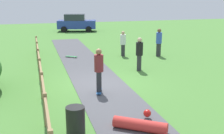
% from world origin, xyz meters
% --- Properties ---
extents(ground_plane, '(60.00, 60.00, 0.00)m').
position_xyz_m(ground_plane, '(0.00, 0.00, 0.00)').
color(ground_plane, '#4C8438').
extents(asphalt_path, '(2.40, 28.00, 0.02)m').
position_xyz_m(asphalt_path, '(0.00, 0.00, 0.01)').
color(asphalt_path, '#515156').
rests_on(asphalt_path, ground_plane).
extents(wooden_fence, '(0.12, 18.12, 1.10)m').
position_xyz_m(wooden_fence, '(-2.60, 0.00, 0.67)').
color(wooden_fence, '#997A51').
rests_on(wooden_fence, ground_plane).
extents(trash_bin, '(0.56, 0.56, 0.90)m').
position_xyz_m(trash_bin, '(-1.80, -4.75, 0.45)').
color(trash_bin, black).
rests_on(trash_bin, ground_plane).
extents(skater_riding, '(0.47, 0.82, 1.89)m').
position_xyz_m(skater_riding, '(-0.29, -1.28, 1.08)').
color(skater_riding, '#265999').
rests_on(skater_riding, asphalt_path).
extents(skater_fallen, '(1.56, 1.53, 0.36)m').
position_xyz_m(skater_fallen, '(0.16, -4.93, 0.20)').
color(skater_fallen, red).
rests_on(skater_fallen, asphalt_path).
extents(skateboard_loose, '(0.77, 0.63, 0.08)m').
position_xyz_m(skateboard_loose, '(-0.48, 5.98, 0.09)').
color(skateboard_loose, '#338C4C').
rests_on(skateboard_loose, asphalt_path).
extents(bystander_white, '(0.42, 0.42, 1.69)m').
position_xyz_m(bystander_white, '(2.95, 5.60, 0.93)').
color(bystander_white, '#2D2D33').
rests_on(bystander_white, ground_plane).
extents(bystander_blue, '(0.54, 0.54, 1.85)m').
position_xyz_m(bystander_blue, '(5.24, 4.95, 1.03)').
color(bystander_blue, '#2D2D33').
rests_on(bystander_blue, ground_plane).
extents(bystander_black, '(0.52, 0.52, 1.81)m').
position_xyz_m(bystander_black, '(2.65, 1.77, 1.01)').
color(bystander_black, '#2D2D33').
rests_on(bystander_black, ground_plane).
extents(parked_car_blue, '(4.49, 2.75, 1.92)m').
position_xyz_m(parked_car_blue, '(1.96, 19.72, 0.96)').
color(parked_car_blue, '#283D99').
rests_on(parked_car_blue, ground_plane).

